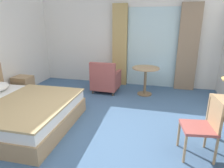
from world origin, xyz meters
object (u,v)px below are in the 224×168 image
(bed, at_px, (13,112))
(desk_chair, at_px, (205,124))
(armchair_by_window, at_px, (105,80))
(round_cafe_table, at_px, (145,75))
(nightstand, at_px, (24,86))

(bed, distance_m, desk_chair, 3.28)
(bed, distance_m, armchair_by_window, 2.49)
(armchair_by_window, distance_m, round_cafe_table, 1.09)
(armchair_by_window, relative_size, round_cafe_table, 1.17)
(bed, xyz_separation_m, round_cafe_table, (2.24, 2.25, 0.28))
(bed, distance_m, round_cafe_table, 3.19)
(bed, bearing_deg, desk_chair, -1.52)
(nightstand, relative_size, round_cafe_table, 0.72)
(bed, bearing_deg, round_cafe_table, 45.23)
(round_cafe_table, bearing_deg, armchair_by_window, -177.12)
(bed, relative_size, round_cafe_table, 2.91)
(bed, relative_size, desk_chair, 2.39)
(desk_chair, xyz_separation_m, round_cafe_table, (-1.03, 2.34, 0.04))
(nightstand, height_order, round_cafe_table, round_cafe_table)
(bed, bearing_deg, armchair_by_window, 62.15)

